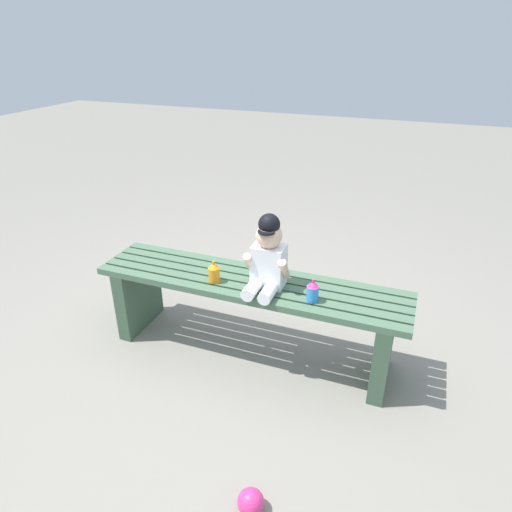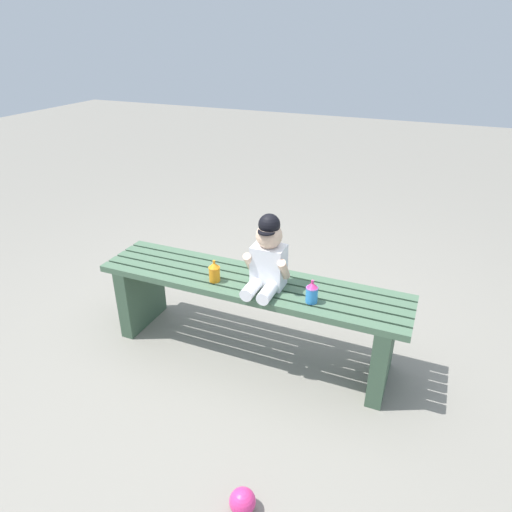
% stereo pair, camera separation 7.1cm
% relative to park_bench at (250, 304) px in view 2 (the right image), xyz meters
% --- Properties ---
extents(ground_plane, '(16.00, 16.00, 0.00)m').
position_rel_park_bench_xyz_m(ground_plane, '(0.00, -0.00, -0.32)').
color(ground_plane, gray).
extents(park_bench, '(1.73, 0.38, 0.48)m').
position_rel_park_bench_xyz_m(park_bench, '(0.00, 0.00, 0.00)').
color(park_bench, '#47664C').
rests_on(park_bench, ground_plane).
extents(child_figure, '(0.23, 0.27, 0.40)m').
position_rel_park_bench_xyz_m(child_figure, '(0.11, -0.03, 0.33)').
color(child_figure, white).
rests_on(child_figure, park_bench).
extents(sippy_cup_left, '(0.06, 0.06, 0.12)m').
position_rel_park_bench_xyz_m(sippy_cup_left, '(-0.17, -0.08, 0.21)').
color(sippy_cup_left, orange).
rests_on(sippy_cup_left, park_bench).
extents(sippy_cup_right, '(0.06, 0.06, 0.12)m').
position_rel_park_bench_xyz_m(sippy_cup_right, '(0.37, -0.08, 0.21)').
color(sippy_cup_right, '#338CE5').
rests_on(sippy_cup_right, park_bench).
extents(toy_ball, '(0.11, 0.11, 0.11)m').
position_rel_park_bench_xyz_m(toy_ball, '(0.37, -0.93, -0.27)').
color(toy_ball, '#E5337F').
rests_on(toy_ball, ground_plane).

